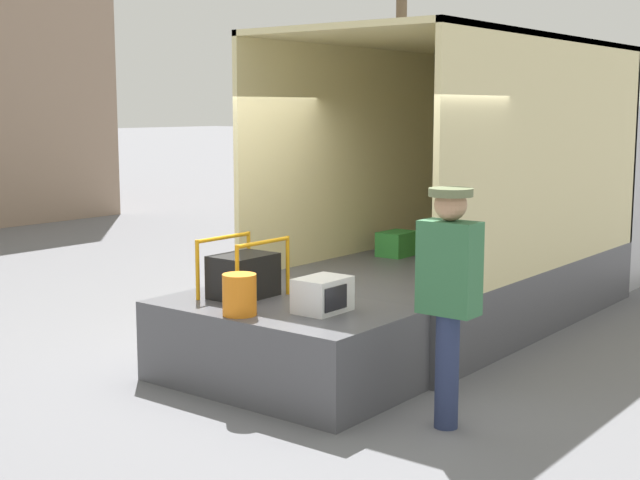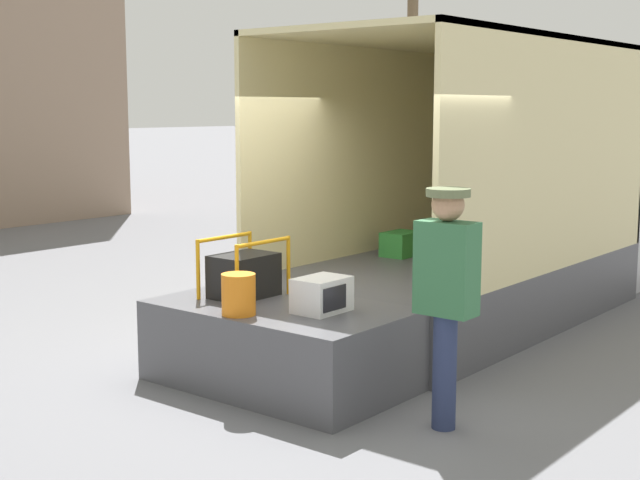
{
  "view_description": "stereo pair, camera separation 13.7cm",
  "coord_description": "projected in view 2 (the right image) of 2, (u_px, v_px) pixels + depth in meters",
  "views": [
    {
      "loc": [
        -6.37,
        -4.86,
        2.39
      ],
      "look_at": [
        -0.37,
        -0.2,
        1.26
      ],
      "focal_mm": 50.0,
      "sensor_mm": 36.0,
      "label": 1
    },
    {
      "loc": [
        -6.29,
        -4.96,
        2.39
      ],
      "look_at": [
        -0.37,
        -0.2,
        1.26
      ],
      "focal_mm": 50.0,
      "sensor_mm": 36.0,
      "label": 2
    }
  ],
  "objects": [
    {
      "name": "utility_pole",
      "position": [
        413.0,
        17.0,
        22.76
      ],
      "size": [
        1.8,
        0.28,
        9.06
      ],
      "color": "brown",
      "rests_on": "ground"
    },
    {
      "name": "worker_person",
      "position": [
        446.0,
        282.0,
        6.55
      ],
      "size": [
        0.33,
        0.44,
        1.81
      ],
      "color": "navy",
      "rests_on": "ground"
    },
    {
      "name": "orange_bucket",
      "position": [
        239.0,
        294.0,
        7.27
      ],
      "size": [
        0.28,
        0.28,
        0.34
      ],
      "color": "orange",
      "rests_on": "tailgate_deck"
    },
    {
      "name": "box_truck",
      "position": [
        526.0,
        220.0,
        11.26
      ],
      "size": [
        6.7,
        2.31,
        3.13
      ],
      "color": "#B2B2B7",
      "rests_on": "ground"
    },
    {
      "name": "portable_generator",
      "position": [
        246.0,
        274.0,
        7.99
      ],
      "size": [
        0.7,
        0.51,
        0.54
      ],
      "color": "black",
      "rests_on": "tailgate_deck"
    },
    {
      "name": "microwave",
      "position": [
        322.0,
        295.0,
        7.38
      ],
      "size": [
        0.45,
        0.34,
        0.29
      ],
      "color": "white",
      "rests_on": "tailgate_deck"
    },
    {
      "name": "ground_plane",
      "position": [
        328.0,
        368.0,
        8.27
      ],
      "size": [
        160.0,
        160.0,
        0.0
      ],
      "primitive_type": "plane",
      "color": "slate"
    },
    {
      "name": "pickup_truck_silver",
      "position": [
        620.0,
        189.0,
        19.72
      ],
      "size": [
        5.5,
        2.04,
        1.48
      ],
      "color": "#B7B7BC",
      "rests_on": "ground"
    },
    {
      "name": "tailgate_deck",
      "position": [
        280.0,
        345.0,
        7.71
      ],
      "size": [
        1.33,
        2.19,
        0.71
      ],
      "primitive_type": "cube",
      "color": "#4C4C51",
      "rests_on": "ground"
    }
  ]
}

